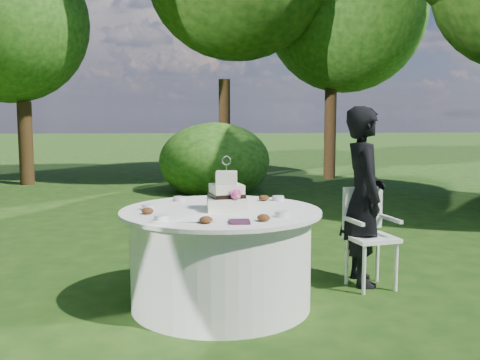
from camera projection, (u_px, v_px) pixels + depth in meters
name	position (u px, v px, depth m)	size (l,w,h in m)	color
ground	(221.00, 305.00, 4.44)	(80.00, 80.00, 0.00)	#16360E
napkins	(239.00, 222.00, 3.81)	(0.14, 0.14, 0.02)	#461E39
feather_plume	(181.00, 221.00, 3.84)	(0.48, 0.07, 0.01)	white
guest	(363.00, 196.00, 4.95)	(0.57, 0.38, 1.57)	black
table	(221.00, 258.00, 4.39)	(1.56, 1.56, 0.77)	white
cake	(227.00, 195.00, 4.32)	(0.30, 0.31, 0.42)	white
chair	(368.00, 228.00, 4.90)	(0.46, 0.45, 0.87)	white
votives	(211.00, 207.00, 4.37)	(1.17, 0.97, 0.04)	silver
petal_cups	(222.00, 211.00, 4.16)	(1.02, 1.06, 0.05)	#562D16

